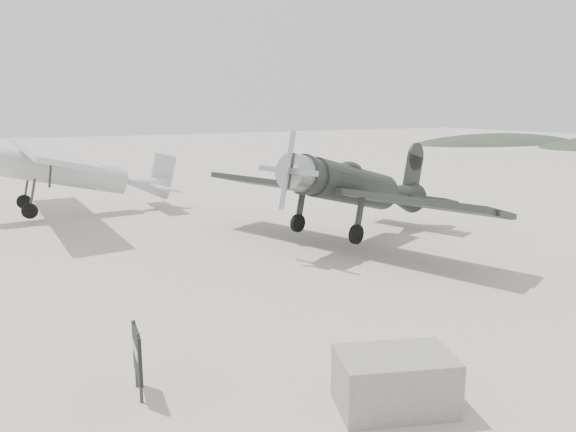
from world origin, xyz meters
name	(u,v)px	position (x,y,z in m)	size (l,w,h in m)	color
ground	(400,292)	(0.00, 0.00, 0.00)	(160.00, 160.00, 0.00)	#A29D90
hill_northeast	(498,142)	(50.00, 40.00, 0.00)	(32.00, 16.00, 5.20)	#293527
lowwing_monoplane	(357,187)	(2.32, 5.17, 1.94)	(8.23, 11.29, 3.66)	black
highwing_monoplane	(65,165)	(-6.06, 15.12, 2.24)	(8.94, 12.50, 3.58)	#ABAEB0
equipment_block	(395,381)	(-3.84, -4.41, 0.46)	(1.83, 1.14, 0.91)	slate
sign_board	(137,354)	(-7.33, -2.00, 0.73)	(0.16, 0.84, 1.22)	#333333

